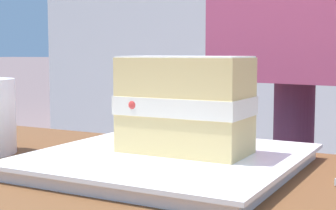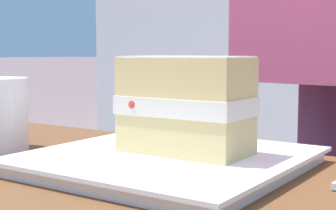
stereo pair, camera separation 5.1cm
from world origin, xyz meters
name	(u,v)px [view 1 (the left image)]	position (x,y,z in m)	size (l,w,h in m)	color
dessert_plate	(168,161)	(-0.13, 0.31, 0.71)	(0.25, 0.25, 0.02)	white
cake_slice	(185,105)	(-0.12, 0.32, 0.76)	(0.13, 0.08, 0.10)	#E0C17A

